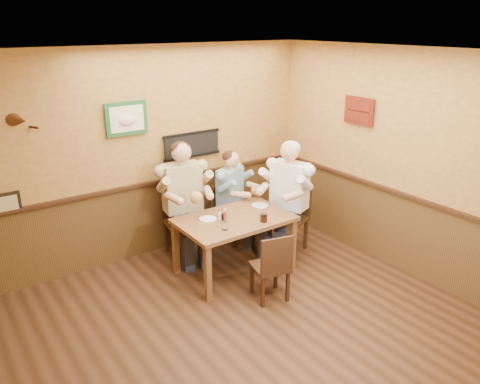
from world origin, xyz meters
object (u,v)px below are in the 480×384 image
object	(u,v)px
dining_table	(234,225)
diner_blue_polo	(230,201)
pepper_shaker	(223,217)
diner_white_elder	(289,203)
hot_sauce_bottle	(225,216)
chair_near_side	(270,265)
salt_shaker	(220,216)
water_glass_mid	(263,218)
chair_back_left	(184,221)
cola_tumbler	(264,218)
chair_back_right	(230,213)
water_glass_left	(225,226)
diner_tan_shirt	(183,206)
chair_right_end	(288,218)

from	to	relation	value
dining_table	diner_blue_polo	bearing A→B (deg)	59.43
pepper_shaker	diner_white_elder	bearing A→B (deg)	1.28
dining_table	hot_sauce_bottle	xyz separation A→B (m)	(-0.17, -0.05, 0.17)
chair_near_side	salt_shaker	xyz separation A→B (m)	(-0.17, 0.79, 0.38)
diner_blue_polo	water_glass_mid	size ratio (longest dim) A/B	11.46
water_glass_mid	chair_back_left	bearing A→B (deg)	116.32
chair_back_left	cola_tumbler	xyz separation A→B (m)	(0.54, -1.08, 0.30)
salt_shaker	chair_back_right	bearing A→B (deg)	48.75
dining_table	salt_shaker	bearing A→B (deg)	164.24
chair_back_left	diner_white_elder	xyz separation A→B (m)	(1.26, -0.72, 0.21)
diner_blue_polo	salt_shaker	xyz separation A→B (m)	(-0.65, -0.74, 0.19)
chair_near_side	water_glass_left	size ratio (longest dim) A/B	7.88
diner_tan_shirt	cola_tumbler	xyz separation A→B (m)	(0.54, -1.08, 0.08)
dining_table	water_glass_mid	distance (m)	0.40
chair_right_end	water_glass_mid	world-z (taller)	chair_right_end
pepper_shaker	diner_blue_polo	bearing A→B (deg)	50.73
dining_table	pepper_shaker	bearing A→B (deg)	168.66
dining_table	salt_shaker	size ratio (longest dim) A/B	14.59
chair_back_right	salt_shaker	distance (m)	1.05
dining_table	chair_back_right	distance (m)	0.95
chair_back_right	diner_tan_shirt	distance (m)	0.83
chair_right_end	chair_near_side	bearing A→B (deg)	-71.09
salt_shaker	water_glass_mid	bearing A→B (deg)	-40.77
chair_back_left	chair_back_right	xyz separation A→B (m)	(0.78, 0.02, -0.08)
salt_shaker	pepper_shaker	bearing A→B (deg)	-36.68
cola_tumbler	pepper_shaker	bearing A→B (deg)	138.81
diner_blue_polo	hot_sauce_bottle	size ratio (longest dim) A/B	7.40
chair_right_end	water_glass_mid	size ratio (longest dim) A/B	9.33
chair_right_end	pepper_shaker	distance (m)	1.14
water_glass_mid	cola_tumbler	bearing A→B (deg)	-47.01
diner_blue_polo	water_glass_left	bearing A→B (deg)	-151.70
pepper_shaker	cola_tumbler	bearing A→B (deg)	-41.19
diner_blue_polo	diner_tan_shirt	bearing A→B (deg)	156.29
chair_back_right	diner_blue_polo	world-z (taller)	diner_blue_polo
hot_sauce_bottle	salt_shaker	distance (m)	0.10
diner_blue_polo	hot_sauce_bottle	distance (m)	1.07
diner_white_elder	diner_blue_polo	bearing A→B (deg)	-167.62
chair_back_left	hot_sauce_bottle	world-z (taller)	chair_back_left
chair_back_left	diner_tan_shirt	world-z (taller)	diner_tan_shirt
diner_blue_polo	pepper_shaker	world-z (taller)	diner_blue_polo
water_glass_left	salt_shaker	size ratio (longest dim) A/B	1.12
diner_white_elder	salt_shaker	size ratio (longest dim) A/B	14.86
chair_right_end	water_glass_mid	distance (m)	0.86
dining_table	diner_blue_polo	world-z (taller)	diner_blue_polo
chair_back_right	pepper_shaker	distance (m)	1.05
water_glass_left	pepper_shaker	distance (m)	0.29
chair_back_left	diner_blue_polo	xyz separation A→B (m)	(0.78, 0.02, 0.11)
diner_white_elder	water_glass_mid	size ratio (longest dim) A/B	13.33
diner_blue_polo	salt_shaker	bearing A→B (deg)	-156.22
dining_table	chair_right_end	bearing A→B (deg)	3.36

